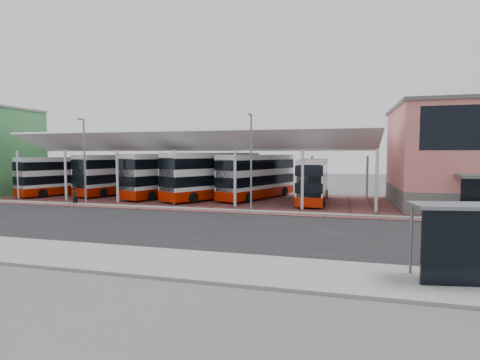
% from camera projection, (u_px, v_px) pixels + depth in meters
% --- Properties ---
extents(ground, '(140.00, 140.00, 0.00)m').
position_uv_depth(ground, '(201.00, 225.00, 25.53)').
color(ground, '#484B46').
extents(road, '(120.00, 14.00, 0.02)m').
position_uv_depth(road, '(196.00, 227.00, 24.57)').
color(road, black).
rests_on(road, ground).
extents(forecourt, '(72.00, 16.00, 0.06)m').
position_uv_depth(forecourt, '(266.00, 202.00, 37.54)').
color(forecourt, brown).
rests_on(forecourt, ground).
extents(sidewalk, '(120.00, 4.00, 0.14)m').
position_uv_depth(sidewalk, '(130.00, 259.00, 16.86)').
color(sidewalk, slate).
rests_on(sidewalk, ground).
extents(north_kerb, '(120.00, 0.80, 0.14)m').
position_uv_depth(north_kerb, '(228.00, 210.00, 31.50)').
color(north_kerb, slate).
rests_on(north_kerb, ground).
extents(yellow_line_near, '(120.00, 0.12, 0.01)m').
position_uv_depth(yellow_line_near, '(151.00, 249.00, 18.79)').
color(yellow_line_near, '#C7C500').
rests_on(yellow_line_near, road).
extents(yellow_line_far, '(120.00, 0.12, 0.01)m').
position_uv_depth(yellow_line_far, '(154.00, 248.00, 19.08)').
color(yellow_line_far, '#C7C500').
rests_on(yellow_line_far, road).
extents(canopy, '(37.00, 11.63, 7.07)m').
position_uv_depth(canopy, '(195.00, 145.00, 40.11)').
color(canopy, silver).
rests_on(canopy, ground).
extents(lamp_west, '(0.16, 0.90, 8.07)m').
position_uv_depth(lamp_west, '(84.00, 159.00, 34.89)').
color(lamp_west, slate).
rests_on(lamp_west, ground).
extents(lamp_east, '(0.16, 0.90, 8.07)m').
position_uv_depth(lamp_east, '(251.00, 160.00, 30.76)').
color(lamp_east, slate).
rests_on(lamp_east, ground).
extents(bus_0, '(5.96, 10.84, 4.39)m').
position_uv_depth(bus_0, '(66.00, 176.00, 44.02)').
color(bus_0, silver).
rests_on(bus_0, forecourt).
extents(bus_1, '(5.35, 11.60, 4.66)m').
position_uv_depth(bus_1, '(120.00, 175.00, 44.42)').
color(bus_1, silver).
rests_on(bus_1, forecourt).
extents(bus_2, '(5.93, 11.85, 4.77)m').
position_uv_depth(bus_2, '(167.00, 175.00, 41.57)').
color(bus_2, silver).
rests_on(bus_2, forecourt).
extents(bus_3, '(8.13, 11.70, 4.89)m').
position_uv_depth(bus_3, '(213.00, 176.00, 39.50)').
color(bus_3, silver).
rests_on(bus_3, forecourt).
extents(bus_4, '(6.49, 11.55, 4.68)m').
position_uv_depth(bus_4, '(258.00, 177.00, 40.04)').
color(bus_4, silver).
rests_on(bus_4, forecourt).
extents(bus_5, '(2.64, 10.36, 4.26)m').
position_uv_depth(bus_5, '(313.00, 181.00, 36.80)').
color(bus_5, silver).
rests_on(bus_5, forecourt).
extents(pedestrian, '(0.58, 0.71, 1.68)m').
position_uv_depth(pedestrian, '(75.00, 195.00, 35.42)').
color(pedestrian, black).
rests_on(pedestrian, forecourt).
extents(suitcase, '(0.36, 0.26, 0.62)m').
position_uv_depth(suitcase, '(75.00, 200.00, 36.28)').
color(suitcase, black).
rests_on(suitcase, forecourt).
extents(bus_shelter, '(3.75, 2.18, 2.85)m').
position_uv_depth(bus_shelter, '(474.00, 235.00, 13.44)').
color(bus_shelter, black).
rests_on(bus_shelter, sidewalk).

